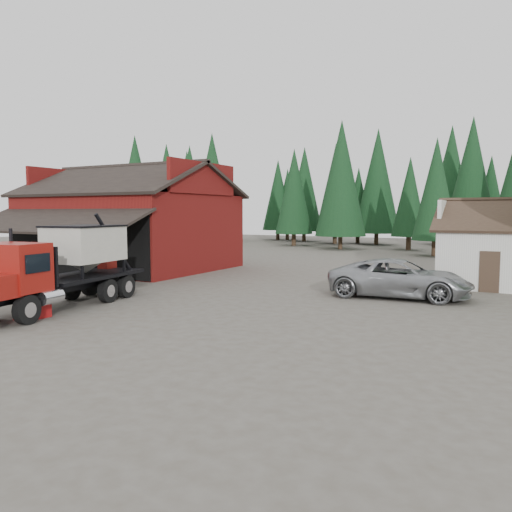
% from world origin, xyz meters
% --- Properties ---
extents(ground, '(120.00, 120.00, 0.00)m').
position_xyz_m(ground, '(0.00, 0.00, 0.00)').
color(ground, '#4E483D').
rests_on(ground, ground).
extents(red_barn, '(12.80, 13.63, 7.18)m').
position_xyz_m(red_barn, '(-11.00, 9.90, 2.69)').
color(red_barn, maroon).
rests_on(red_barn, ground).
extents(conifer_backdrop, '(76.00, 16.00, 16.00)m').
position_xyz_m(conifer_backdrop, '(0.00, 42.00, 0.00)').
color(conifer_backdrop, black).
rests_on(conifer_backdrop, ground).
extents(near_pine_a, '(4.40, 4.40, 11.40)m').
position_xyz_m(near_pine_a, '(-22.00, 28.00, 6.39)').
color(near_pine_a, '#382619').
rests_on(near_pine_a, ground).
extents(near_pine_b, '(3.96, 3.96, 10.40)m').
position_xyz_m(near_pine_b, '(6.00, 30.00, 5.89)').
color(near_pine_b, '#382619').
rests_on(near_pine_b, ground).
extents(near_pine_d, '(5.28, 5.28, 13.40)m').
position_xyz_m(near_pine_d, '(-4.00, 34.00, 7.39)').
color(near_pine_d, '#382619').
rests_on(near_pine_d, ground).
extents(feed_truck, '(3.38, 8.73, 3.84)m').
position_xyz_m(feed_truck, '(-3.50, -2.43, 1.79)').
color(feed_truck, black).
rests_on(feed_truck, ground).
extents(silver_car, '(6.45, 3.29, 1.74)m').
position_xyz_m(silver_car, '(8.00, 6.54, 0.87)').
color(silver_car, '#979A9E').
rests_on(silver_car, ground).
extents(equip_box, '(0.73, 1.12, 0.60)m').
position_xyz_m(equip_box, '(-2.82, -4.36, 0.30)').
color(equip_box, maroon).
rests_on(equip_box, ground).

